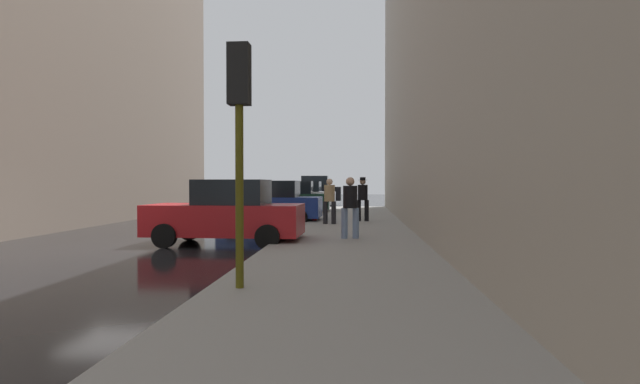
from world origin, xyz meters
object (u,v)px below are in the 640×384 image
Objects in this scene: pedestrian_with_fedora at (363,197)px; fire_hydrant at (314,212)px; parked_dark_green_sedan at (292,198)px; traffic_light at (239,111)px; pedestrian_in_tan_coat at (329,199)px; pedestrian_in_jeans at (350,204)px; parked_red_hatchback at (227,214)px; parked_black_suv at (313,191)px; parked_silver_sedan at (304,195)px; parked_blue_sedan at (272,203)px.

fire_hydrant is at bearing 171.96° from pedestrian_with_fedora.
traffic_light is at bearing -84.69° from parked_dark_green_sedan.
traffic_light is (0.05, -13.28, 2.26)m from fire_hydrant.
pedestrian_in_tan_coat and pedestrian_in_jeans have the same top height.
traffic_light is at bearing -89.78° from fire_hydrant.
parked_red_hatchback is 3.42m from pedestrian_in_jeans.
parked_dark_green_sedan is (0.00, 13.68, 0.00)m from parked_red_hatchback.
parked_dark_green_sedan is 12.82m from parked_black_suv.
pedestrian_in_tan_coat is at bearing 99.97° from pedestrian_in_jeans.
parked_dark_green_sedan is 0.92× the size of parked_black_suv.
fire_hydrant is (1.80, -19.47, -0.54)m from parked_black_suv.
fire_hydrant is 6.82m from pedestrian_in_jeans.
pedestrian_in_jeans is (1.53, 6.67, -1.65)m from traffic_light.
parked_silver_sedan is at bearing -90.00° from parked_black_suv.
parked_silver_sedan is 2.49× the size of pedestrian_in_tan_coat.
parked_dark_green_sedan is 20.10m from traffic_light.
traffic_light reaches higher than parked_dark_green_sedan.
parked_dark_green_sedan is 8.78m from pedestrian_in_tan_coat.
parked_blue_sedan is at bearing 174.07° from pedestrian_with_fedora.
pedestrian_in_jeans is at bearing -93.73° from pedestrian_with_fedora.
pedestrian_in_jeans reaches higher than fire_hydrant.
parked_blue_sedan is 3.83m from pedestrian_with_fedora.
traffic_light is at bearing -73.48° from parked_red_hatchback.
pedestrian_in_jeans is (3.38, -13.25, 0.26)m from parked_dark_green_sedan.
parked_dark_green_sedan is 7.91m from pedestrian_with_fedora.
pedestrian_in_tan_coat is 1.94m from pedestrian_with_fedora.
traffic_light is (1.85, -25.86, 1.91)m from parked_silver_sedan.
fire_hydrant is 0.41× the size of pedestrian_in_jeans.
traffic_light reaches higher than pedestrian_with_fedora.
parked_black_suv reaches higher than pedestrian_in_tan_coat.
traffic_light is at bearing -86.76° from parked_black_suv.
pedestrian_in_jeans is (-0.41, -6.32, -0.03)m from pedestrian_with_fedora.
parked_black_suv is at bearing 90.00° from parked_silver_sedan.
pedestrian_in_tan_coat is (2.53, -14.33, 0.26)m from parked_silver_sedan.
fire_hydrant is at bearing -74.82° from parked_dark_green_sedan.
pedestrian_in_jeans is at bearing -76.54° from fire_hydrant.
pedestrian_in_tan_coat is at bearing -83.20° from parked_black_suv.
traffic_light reaches higher than parked_black_suv.
pedestrian_with_fedora is at bearing -61.28° from parked_dark_green_sedan.
traffic_light reaches higher than parked_silver_sedan.
parked_red_hatchback and parked_silver_sedan have the same top height.
parked_red_hatchback is 26.50m from parked_black_suv.
parked_red_hatchback is 1.18× the size of traffic_light.
pedestrian_in_tan_coat is (0.73, -1.75, 0.61)m from fire_hydrant.
pedestrian_in_tan_coat reaches higher than parked_blue_sedan.
parked_silver_sedan is 19.48m from pedestrian_in_jeans.
parked_blue_sedan is at bearing -90.00° from parked_dark_green_sedan.
parked_blue_sedan is at bearing 143.63° from pedestrian_in_tan_coat.
traffic_light reaches higher than parked_blue_sedan.
parked_red_hatchback is at bearing -115.63° from pedestrian_in_tan_coat.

